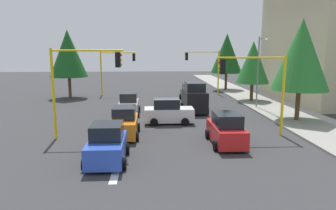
{
  "coord_description": "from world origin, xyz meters",
  "views": [
    {
      "loc": [
        26.21,
        -1.34,
        5.69
      ],
      "look_at": [
        0.51,
        0.14,
        1.2
      ],
      "focal_mm": 33.57,
      "sensor_mm": 36.0,
      "label": 1
    }
  ],
  "objects": [
    {
      "name": "sidewalk_kerb",
      "position": [
        -5.0,
        10.5,
        0.07
      ],
      "size": [
        80.0,
        4.0,
        0.15
      ],
      "primitive_type": "cube",
      "color": "gray",
      "rests_on": "ground"
    },
    {
      "name": "delivery_van_black",
      "position": [
        -2.72,
        2.79,
        1.28
      ],
      "size": [
        4.8,
        2.22,
        2.77
      ],
      "color": "black",
      "rests_on": "ground"
    },
    {
      "name": "ground_plane",
      "position": [
        0.0,
        0.0,
        0.0
      ],
      "size": [
        120.0,
        120.0,
        0.0
      ],
      "primitive_type": "plane",
      "color": "#353538"
    },
    {
      "name": "traffic_signal_near_right",
      "position": [
        6.0,
        -5.72,
        4.12
      ],
      "size": [
        0.36,
        4.59,
        5.83
      ],
      "color": "yellow",
      "rests_on": "ground"
    },
    {
      "name": "traffic_signal_far_right",
      "position": [
        -14.0,
        -5.68,
        3.94
      ],
      "size": [
        0.36,
        4.59,
        5.56
      ],
      "color": "yellow",
      "rests_on": "ground"
    },
    {
      "name": "car_orange",
      "position": [
        5.56,
        -3.08,
        0.9
      ],
      "size": [
        3.96,
        1.99,
        1.98
      ],
      "color": "orange",
      "rests_on": "ground"
    },
    {
      "name": "tree_roadside_mid",
      "position": [
        -8.0,
        10.0,
        4.38
      ],
      "size": [
        3.68,
        3.68,
        6.7
      ],
      "color": "brown",
      "rests_on": "ground"
    },
    {
      "name": "car_green",
      "position": [
        -9.03,
        3.09,
        0.9
      ],
      "size": [
        4.07,
        1.95,
        1.98
      ],
      "color": "#1E7238",
      "rests_on": "ground"
    },
    {
      "name": "tree_opposite_side",
      "position": [
        -12.0,
        -11.0,
        5.31
      ],
      "size": [
        4.42,
        4.42,
        8.08
      ],
      "color": "brown",
      "rests_on": "ground"
    },
    {
      "name": "tree_roadside_near",
      "position": [
        2.0,
        10.5,
        5.35
      ],
      "size": [
        4.45,
        4.45,
        8.15
      ],
      "color": "brown",
      "rests_on": "ground"
    },
    {
      "name": "traffic_signal_far_left",
      "position": [
        -14.0,
        5.69,
        4.0
      ],
      "size": [
        0.36,
        4.59,
        5.65
      ],
      "color": "yellow",
      "rests_on": "ground"
    },
    {
      "name": "car_red",
      "position": [
        7.86,
        3.27,
        0.9
      ],
      "size": [
        4.08,
        2.01,
        1.98
      ],
      "color": "red",
      "rests_on": "ground"
    },
    {
      "name": "car_silver",
      "position": [
        -1.52,
        -3.25,
        0.9
      ],
      "size": [
        3.83,
        1.96,
        1.98
      ],
      "color": "#B2B5BA",
      "rests_on": "ground"
    },
    {
      "name": "apartment_block",
      "position": [
        -8.89,
        18.5,
        7.14
      ],
      "size": [
        16.65,
        9.3,
        14.25
      ],
      "color": "#C6B793",
      "rests_on": "ground"
    },
    {
      "name": "lane_arrow_near",
      "position": [
        11.51,
        -3.0,
        0.01
      ],
      "size": [
        2.4,
        1.1,
        1.1
      ],
      "color": "silver",
      "rests_on": "ground"
    },
    {
      "name": "street_lamp_curbside",
      "position": [
        -3.61,
        9.2,
        4.35
      ],
      "size": [
        2.15,
        0.28,
        7.0
      ],
      "color": "slate",
      "rests_on": "ground"
    },
    {
      "name": "traffic_signal_near_left",
      "position": [
        6.0,
        5.65,
        3.82
      ],
      "size": [
        0.36,
        4.59,
        5.37
      ],
      "color": "yellow",
      "rests_on": "ground"
    },
    {
      "name": "tree_roadside_far",
      "position": [
        -18.0,
        9.5,
        5.26
      ],
      "size": [
        4.38,
        4.38,
        8.0
      ],
      "color": "brown",
      "rests_on": "ground"
    },
    {
      "name": "car_white",
      "position": [
        2.0,
        0.08,
        0.9
      ],
      "size": [
        2.09,
        3.84,
        1.98
      ],
      "color": "white",
      "rests_on": "ground"
    },
    {
      "name": "car_blue",
      "position": [
        10.5,
        -3.58,
        0.9
      ],
      "size": [
        3.72,
        2.1,
        1.98
      ],
      "color": "blue",
      "rests_on": "ground"
    }
  ]
}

